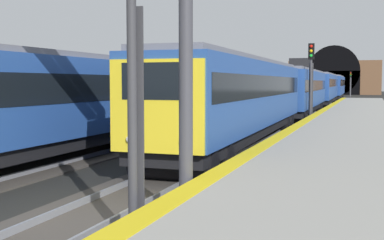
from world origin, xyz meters
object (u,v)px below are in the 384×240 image
Objects in this scene: train_main_approaching at (313,88)px; train_adjacent_platform at (208,92)px; railway_signal_mid at (311,76)px; railway_signal_near at (132,60)px; railway_signal_far at (351,82)px.

train_adjacent_platform is (-19.23, 5.13, -0.03)m from train_main_approaching.
railway_signal_mid is (0.47, -6.94, 1.03)m from train_adjacent_platform.
railway_signal_near is (-45.10, -1.82, 0.99)m from train_main_approaching.
train_main_approaching is 14.87× the size of railway_signal_mid.
railway_signal_mid is 1.09× the size of railway_signal_far.
train_adjacent_platform is at bearing -15.87° from train_main_approaching.
railway_signal_near is at bearing 1.36° from train_main_approaching.
train_main_approaching is 16.24× the size of railway_signal_far.
train_adjacent_platform is 10.33× the size of railway_signal_near.
train_adjacent_platform is 70.52m from railway_signal_far.
railway_signal_mid reaches higher than railway_signal_far.
railway_signal_mid is at bearing 0.00° from railway_signal_far.
railway_signal_near is at bearing 0.00° from railway_signal_far.
railway_signal_far is (70.17, -6.94, 0.77)m from train_adjacent_platform.
railway_signal_near is 1.00× the size of railway_signal_mid.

